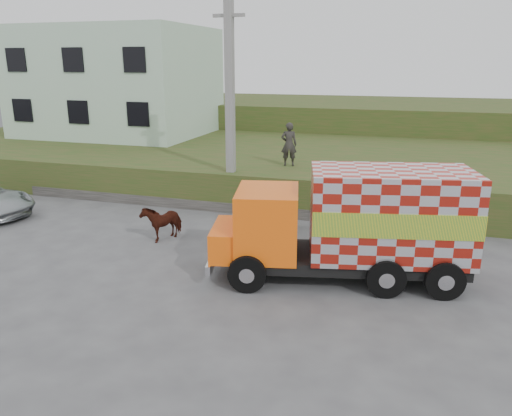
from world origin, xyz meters
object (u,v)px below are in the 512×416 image
(cow, at_px, (162,221))
(utility_pole, at_px, (230,104))
(cargo_truck, at_px, (354,224))
(pedestrian, at_px, (289,144))

(cow, bearing_deg, utility_pole, 97.50)
(utility_pole, xyz_separation_m, cargo_truck, (5.35, -5.28, -2.53))
(cow, bearing_deg, pedestrian, 85.19)
(utility_pole, height_order, cargo_truck, utility_pole)
(cargo_truck, height_order, cow, cargo_truck)
(cow, bearing_deg, cargo_truck, 9.45)
(cow, distance_m, pedestrian, 6.64)
(cargo_truck, relative_size, cow, 5.05)
(cargo_truck, bearing_deg, utility_pole, 122.86)
(utility_pole, distance_m, pedestrian, 3.10)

